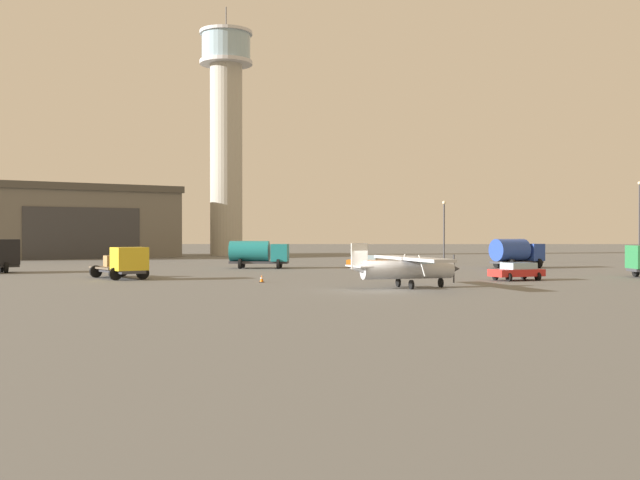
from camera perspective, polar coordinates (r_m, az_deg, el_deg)
The scene contains 12 objects.
ground_plane at distance 47.65m, azimuth 4.17°, elevation -3.85°, with size 400.00×400.00×0.00m, color #60605E.
control_tower at distance 123.47m, azimuth -7.17°, elevation 8.50°, with size 8.53×8.53×40.38m.
hangar at distance 118.64m, azimuth -18.78°, elevation 1.33°, with size 35.56×32.35×10.68m.
airplane_silver at distance 49.77m, azimuth 6.60°, elevation -2.06°, with size 7.92×10.09×3.00m.
truck_fuel_tanker_blue at distance 80.24m, azimuth 14.72°, elevation -0.89°, with size 6.00×4.68×3.04m.
truck_flatbed_yellow at distance 61.13m, azimuth -14.78°, elevation -1.74°, with size 6.01×6.93×2.54m.
truck_fuel_tanker_teal at distance 77.35m, azimuth -4.75°, elevation -0.99°, with size 6.15×3.21×2.84m.
car_red at distance 59.43m, azimuth 14.82°, elevation -2.29°, with size 4.43×3.27×1.37m.
car_orange at distance 77.85m, azimuth 3.59°, elevation -1.61°, with size 4.45×2.86×1.37m.
light_post_west at distance 89.81m, azimuth 9.45°, elevation 1.10°, with size 0.44×0.44×7.48m.
light_post_east at distance 104.58m, azimuth 23.19°, elevation 1.79°, with size 0.44×0.44×10.31m.
traffic_cone_mid_apron at distance 55.32m, azimuth -4.47°, elevation -2.97°, with size 0.36×0.36×0.55m.
Camera 1 is at (-3.00, -47.42, 3.64)m, focal length 41.92 mm.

